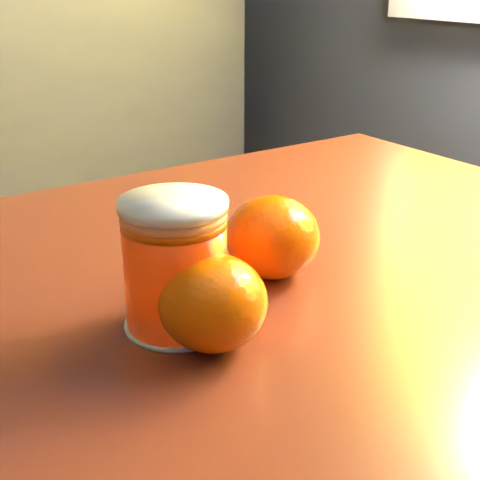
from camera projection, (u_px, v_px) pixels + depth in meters
table at (208, 399)px, 0.54m from camera, size 0.98×0.71×0.71m
juice_glass at (176, 266)px, 0.45m from camera, size 0.07×0.07×0.09m
orange_front at (273, 237)px, 0.54m from camera, size 0.09×0.09×0.07m
orange_back at (213, 303)px, 0.44m from camera, size 0.09×0.09×0.06m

